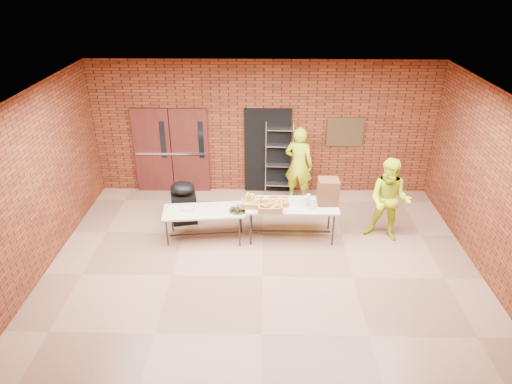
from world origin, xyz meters
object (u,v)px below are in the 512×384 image
at_px(volunteer_man, 389,200).
at_px(table_left, 204,213).
at_px(wire_rack, 279,159).
at_px(coffee_dispenser, 328,191).
at_px(volunteer_woman, 299,165).
at_px(covered_grill, 184,202).
at_px(table_right, 292,207).

bearing_deg(volunteer_man, table_left, -154.42).
height_order(wire_rack, coffee_dispenser, wire_rack).
bearing_deg(volunteer_man, volunteer_woman, 159.32).
relative_size(wire_rack, table_left, 1.07).
xyz_separation_m(table_left, volunteer_man, (3.69, 0.11, 0.26)).
bearing_deg(covered_grill, table_right, -27.47).
bearing_deg(wire_rack, volunteer_man, -39.74).
relative_size(wire_rack, coffee_dispenser, 3.43).
distance_m(wire_rack, volunteer_woman, 0.54).
height_order(wire_rack, table_right, wire_rack).
height_order(coffee_dispenser, covered_grill, coffee_dispenser).
height_order(table_right, coffee_dispenser, coffee_dispenser).
bearing_deg(coffee_dispenser, volunteer_woman, 106.55).
height_order(wire_rack, covered_grill, wire_rack).
xyz_separation_m(wire_rack, volunteer_man, (2.14, -1.97, -0.03)).
bearing_deg(volunteer_woman, table_left, 60.19).
relative_size(table_left, coffee_dispenser, 3.21).
bearing_deg(volunteer_man, table_right, -156.32).
height_order(wire_rack, table_left, wire_rack).
distance_m(wire_rack, volunteer_man, 2.91).
distance_m(table_right, covered_grill, 2.37).
xyz_separation_m(wire_rack, volunteer_woman, (0.44, -0.30, 0.00)).
xyz_separation_m(table_left, covered_grill, (-0.53, 0.70, -0.14)).
xyz_separation_m(table_left, table_right, (1.76, 0.12, 0.08)).
distance_m(table_left, volunteer_man, 3.70).
xyz_separation_m(table_right, volunteer_man, (1.94, -0.01, 0.18)).
height_order(table_left, table_right, table_right).
bearing_deg(volunteer_man, coffee_dispenser, -159.62).
height_order(volunteer_woman, volunteer_man, volunteer_woman).
distance_m(table_right, volunteer_woman, 1.69).
bearing_deg(coffee_dispenser, covered_grill, 170.21).
bearing_deg(table_left, wire_rack, 47.11).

